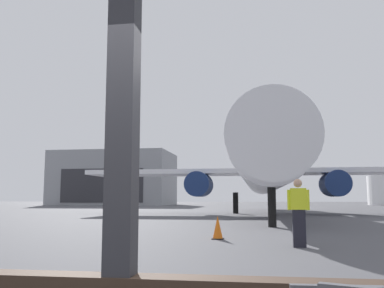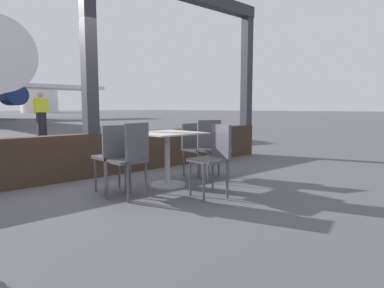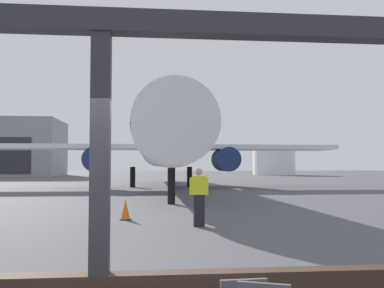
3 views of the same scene
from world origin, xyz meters
name	(u,v)px [view 2 (image 2 of 3)]	position (x,y,z in m)	size (l,w,h in m)	color
window_frame	(90,103)	(0.00, 0.00, 1.19)	(8.11, 0.24, 3.44)	#38281E
dining_table	(167,153)	(0.52, -1.31, 0.48)	(0.87, 0.87, 0.77)	#ADA89E
cafe_chair_window_left	(214,153)	(0.60, -2.16, 0.55)	(0.46, 0.46, 0.91)	#4C4C51
cafe_chair_window_right	(212,144)	(1.33, -1.41, 0.55)	(0.49, 0.49, 0.93)	#4C4C51
cafe_chair_aisle_left	(131,154)	(-0.24, -1.57, 0.56)	(0.48, 0.48, 0.94)	#4C4C51
cafe_chair_aisle_right	(115,152)	(-0.27, -1.22, 0.55)	(0.42, 0.42, 0.90)	#4C4C51
cafe_chair_side_extra	(195,145)	(1.30, -1.06, 0.52)	(0.41, 0.41, 0.87)	#4C4C51
ground_crew_worker	(41,114)	(2.00, 8.37, 0.90)	(0.55, 0.24, 1.74)	black
fuel_storage_tank	(39,101)	(24.86, 78.38, 2.65)	(8.17, 8.17, 5.30)	white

